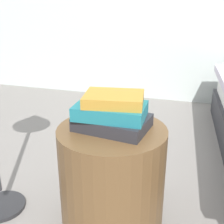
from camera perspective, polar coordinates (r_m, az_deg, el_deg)
ground_plane at (r=1.54m, az=-0.00°, el=-20.62°), size 8.00×8.00×0.00m
side_table at (r=1.38m, az=-0.00°, el=-12.82°), size 0.48×0.48×0.50m
book_charcoal at (r=1.26m, az=0.05°, el=-2.01°), size 0.32×0.25×0.05m
book_teal at (r=1.23m, az=-0.31°, el=0.23°), size 0.30×0.20×0.06m
book_ochre at (r=1.22m, az=0.37°, el=2.53°), size 0.26×0.22×0.04m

